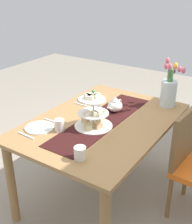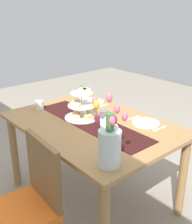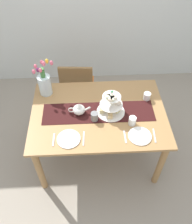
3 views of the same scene
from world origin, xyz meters
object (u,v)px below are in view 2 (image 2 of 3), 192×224
at_px(dining_table, 91,134).
at_px(mug_grey, 104,116).
at_px(mug_white_text, 83,103).
at_px(fork_right, 102,106).
at_px(fork_left, 160,129).
at_px(chair_left, 29,200).
at_px(knife_left, 133,118).
at_px(knife_right, 84,98).
at_px(tulip_vase, 109,143).
at_px(teapot, 108,124).
at_px(cream_jug, 39,105).
at_px(dinner_plate_left, 146,123).
at_px(tiered_cake_stand, 82,107).
at_px(dinner_plate_right, 93,102).

height_order(dining_table, mug_grey, mug_grey).
bearing_deg(mug_grey, mug_white_text, -11.25).
bearing_deg(dining_table, fork_right, -54.30).
distance_m(dining_table, fork_left, 0.58).
xyz_separation_m(mug_grey, mug_white_text, (0.38, -0.08, -0.00)).
bearing_deg(mug_grey, chair_left, 103.09).
xyz_separation_m(knife_left, mug_white_text, (0.50, 0.16, 0.04)).
distance_m(knife_right, mug_white_text, 0.26).
relative_size(dining_table, tulip_vase, 3.17).
height_order(teapot, cream_jug, teapot).
bearing_deg(fork_left, chair_left, 78.70).
distance_m(dinner_plate_left, knife_right, 0.84).
height_order(chair_left, fork_right, chair_left).
relative_size(tiered_cake_stand, fork_left, 2.03).
xyz_separation_m(dinner_plate_left, dinner_plate_right, (0.69, 0.00, 0.00)).
relative_size(chair_left, tiered_cake_stand, 2.99).
distance_m(dinner_plate_right, mug_grey, 0.50).
xyz_separation_m(dinner_plate_left, mug_white_text, (0.64, 0.16, 0.04)).
bearing_deg(dinner_plate_left, knife_left, 0.00).
bearing_deg(knife_left, fork_right, 0.00).
bearing_deg(fork_right, dinner_plate_left, 180.00).
bearing_deg(knife_right, mug_grey, 157.85).
bearing_deg(chair_left, knife_left, -85.87).
xyz_separation_m(tiered_cake_stand, dinner_plate_left, (-0.44, -0.34, -0.10)).
bearing_deg(knife_right, fork_right, 180.00).
xyz_separation_m(dining_table, fork_left, (-0.45, -0.34, 0.12)).
height_order(teapot, tulip_vase, tulip_vase).
distance_m(tulip_vase, dinner_plate_right, 1.19).
height_order(dining_table, tulip_vase, tulip_vase).
bearing_deg(cream_jug, knife_left, -144.34).
xyz_separation_m(dining_table, knife_left, (-0.16, -0.34, 0.12)).
distance_m(chair_left, mug_grey, 0.91).
bearing_deg(fork_left, mug_white_text, 11.51).
distance_m(cream_jug, knife_right, 0.51).
height_order(tiered_cake_stand, dinner_plate_right, tiered_cake_stand).
height_order(tiered_cake_stand, teapot, tiered_cake_stand).
relative_size(dinner_plate_left, knife_right, 1.35).
xyz_separation_m(knife_right, mug_white_text, (-0.20, 0.16, 0.04)).
xyz_separation_m(dinner_plate_left, fork_right, (0.55, 0.00, -0.00)).
height_order(tulip_vase, mug_white_text, tulip_vase).
bearing_deg(teapot, dining_table, 0.00).
relative_size(chair_left, tulip_vase, 2.01).
distance_m(dinner_plate_left, mug_grey, 0.35).
bearing_deg(dining_table, dinner_plate_left, -132.61).
bearing_deg(cream_jug, dining_table, -162.18).
bearing_deg(chair_left, teapot, -87.38).
distance_m(knife_left, mug_grey, 0.27).
distance_m(knife_left, fork_right, 0.40).
relative_size(dining_table, knife_left, 8.47).
bearing_deg(dinner_plate_right, teapot, 150.51).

